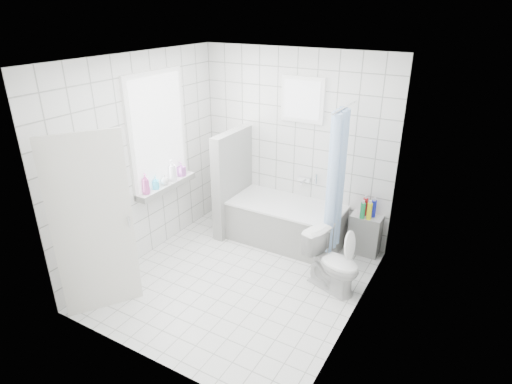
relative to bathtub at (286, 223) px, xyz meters
The scene contains 19 objects.
ground 1.16m from the bathtub, 94.25° to the right, with size 3.00×3.00×0.00m, color white.
ceiling 2.57m from the bathtub, 94.25° to the right, with size 3.00×3.00×0.00m, color white.
wall_back 1.08m from the bathtub, 102.56° to the left, with size 2.80×0.02×2.60m, color white.
wall_front 2.81m from the bathtub, 91.82° to the right, with size 2.80×0.02×2.60m, color white.
wall_left 2.12m from the bathtub, 142.83° to the right, with size 0.02×3.00×2.60m, color white.
wall_right 2.00m from the bathtub, 40.52° to the right, with size 0.02×3.00×2.60m, color white.
window_left 2.11m from the bathtub, 150.17° to the right, with size 0.01×0.90×1.40m, color white.
window_back 1.69m from the bathtub, 87.15° to the left, with size 0.50×0.01×0.50m, color white.
window_sill 1.72m from the bathtub, 149.37° to the right, with size 0.18×1.02×0.08m, color white.
door 2.63m from the bathtub, 116.11° to the right, with size 0.04×0.80×2.00m, color silver.
bathtub is the anchor object (origin of this frame).
partition_wall 0.96m from the bathtub, behind, with size 0.15×0.85×1.50m, color white.
tiled_ledge 1.08m from the bathtub, 13.67° to the left, with size 0.40×0.24×0.55m, color white.
toilet 1.18m from the bathtub, 36.64° to the right, with size 0.39×0.68×0.69m, color white.
curtain_rod 1.85m from the bathtub, ahead, with size 0.02×0.02×0.80m, color silver.
shower_curtain 1.09m from the bathtub, 12.18° to the right, with size 0.14×0.48×1.78m, color #4A87DB, non-canonical shape.
tub_faucet 0.66m from the bathtub, 73.38° to the left, with size 0.18×0.06×0.06m, color silver.
sill_bottles 1.79m from the bathtub, 148.07° to the right, with size 0.17×0.82×0.30m.
ledge_bottles 1.14m from the bathtub, 11.91° to the left, with size 0.17×0.17×0.24m.
Camera 1 is at (2.35, -3.67, 3.10)m, focal length 30.00 mm.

